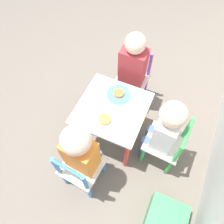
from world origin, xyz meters
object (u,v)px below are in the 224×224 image
at_px(child_left, 132,68).
at_px(storage_bin, 165,222).
at_px(child_back, 164,129).
at_px(plate_right, 105,120).
at_px(child_right, 82,151).
at_px(chair_blue, 81,169).
at_px(chair_green, 167,144).
at_px(plate_left, 119,94).
at_px(chair_purple, 133,79).
at_px(kids_table, 112,113).

distance_m(child_left, storage_bin, 1.13).
xyz_separation_m(child_back, plate_right, (0.10, -0.39, -0.00)).
relative_size(child_right, child_back, 1.03).
xyz_separation_m(chair_blue, plate_right, (-0.33, 0.04, 0.18)).
distance_m(chair_green, plate_left, 0.50).
relative_size(chair_blue, chair_green, 1.00).
height_order(child_right, plate_left, child_right).
distance_m(chair_purple, chair_green, 0.65).
relative_size(kids_table, plate_left, 2.72).
xyz_separation_m(kids_table, plate_left, (-0.12, 0.00, 0.08)).
relative_size(chair_blue, plate_left, 2.91).
xyz_separation_m(chair_blue, child_right, (-0.06, 0.00, 0.20)).
height_order(child_right, child_left, child_left).
xyz_separation_m(child_back, storage_bin, (0.47, 0.22, -0.35)).
relative_size(chair_blue, child_back, 0.71).
bearing_deg(chair_purple, child_left, -90.00).
relative_size(child_back, storage_bin, 2.56).
xyz_separation_m(child_left, plate_right, (0.51, -0.00, -0.01)).
bearing_deg(plate_left, chair_blue, -3.69).
bearing_deg(chair_blue, child_back, -130.32).
height_order(chair_blue, child_back, child_back).
height_order(chair_purple, chair_green, same).
bearing_deg(child_back, kids_table, -90.00).
bearing_deg(kids_table, child_back, 86.52).
height_order(chair_green, plate_right, chair_green).
relative_size(chair_blue, child_left, 0.68).
bearing_deg(storage_bin, kids_table, -129.22).
bearing_deg(child_right, kids_table, -90.00).
height_order(kids_table, plate_left, plate_left).
xyz_separation_m(chair_purple, plate_right, (0.57, -0.00, 0.18)).
height_order(kids_table, chair_blue, chair_blue).
bearing_deg(plate_right, child_right, -6.76).
height_order(chair_green, child_left, child_left).
relative_size(plate_right, plate_left, 1.11).
relative_size(kids_table, child_left, 0.64).
bearing_deg(kids_table, chair_blue, -4.67).
bearing_deg(kids_table, child_right, -4.67).
bearing_deg(chair_blue, child_right, -90.00).
xyz_separation_m(kids_table, plate_right, (0.12, 0.00, 0.08)).
relative_size(child_right, storage_bin, 2.62).
relative_size(chair_blue, chair_purple, 1.00).
xyz_separation_m(chair_purple, storage_bin, (0.95, 0.61, -0.17)).
relative_size(child_left, storage_bin, 2.69).
bearing_deg(plate_right, chair_blue, -6.38).
height_order(chair_purple, child_right, child_right).
height_order(child_left, child_back, child_left).
relative_size(child_right, plate_left, 4.17).
bearing_deg(child_right, storage_bin, 174.97).
xyz_separation_m(child_left, child_back, (0.41, 0.39, -0.01)).
height_order(chair_blue, chair_purple, same).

